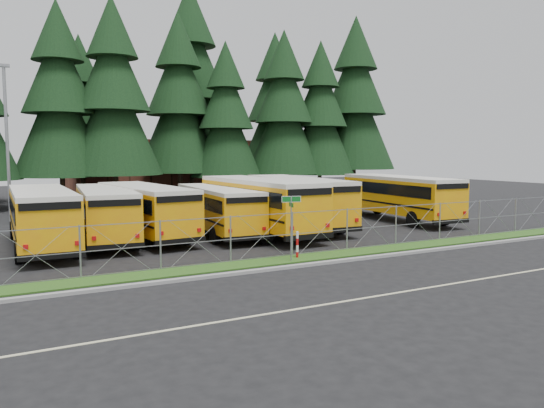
{
  "coord_description": "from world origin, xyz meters",
  "views": [
    {
      "loc": [
        -12.86,
        -21.14,
        4.65
      ],
      "look_at": [
        0.66,
        4.0,
        1.84
      ],
      "focal_mm": 35.0,
      "sensor_mm": 36.0,
      "label": 1
    }
  ],
  "objects_px": {
    "street_sign": "(291,214)",
    "bus_3": "(143,212)",
    "bus_4": "(216,211)",
    "bus_6": "(294,203)",
    "light_standard": "(7,138)",
    "bus_east": "(396,198)",
    "bus_2": "(105,215)",
    "bus_1": "(41,219)",
    "bus_5": "(256,206)",
    "striped_bollard": "(297,245)"
  },
  "relations": [
    {
      "from": "bus_5",
      "to": "striped_bollard",
      "type": "relative_size",
      "value": 9.99
    },
    {
      "from": "bus_3",
      "to": "bus_6",
      "type": "distance_m",
      "value": 9.25
    },
    {
      "from": "bus_5",
      "to": "light_standard",
      "type": "relative_size",
      "value": 1.18
    },
    {
      "from": "bus_3",
      "to": "bus_east",
      "type": "distance_m",
      "value": 17.06
    },
    {
      "from": "bus_4",
      "to": "bus_5",
      "type": "bearing_deg",
      "value": -14.89
    },
    {
      "from": "bus_2",
      "to": "bus_4",
      "type": "relative_size",
      "value": 1.04
    },
    {
      "from": "bus_east",
      "to": "street_sign",
      "type": "bearing_deg",
      "value": -143.3
    },
    {
      "from": "light_standard",
      "to": "street_sign",
      "type": "bearing_deg",
      "value": -62.01
    },
    {
      "from": "street_sign",
      "to": "light_standard",
      "type": "relative_size",
      "value": 0.28
    },
    {
      "from": "bus_6",
      "to": "striped_bollard",
      "type": "height_order",
      "value": "bus_6"
    },
    {
      "from": "bus_6",
      "to": "bus_3",
      "type": "bearing_deg",
      "value": -178.37
    },
    {
      "from": "bus_5",
      "to": "light_standard",
      "type": "height_order",
      "value": "light_standard"
    },
    {
      "from": "bus_4",
      "to": "bus_3",
      "type": "bearing_deg",
      "value": 172.01
    },
    {
      "from": "bus_4",
      "to": "light_standard",
      "type": "xyz_separation_m",
      "value": [
        -10.03,
        10.33,
        4.16
      ]
    },
    {
      "from": "bus_6",
      "to": "street_sign",
      "type": "xyz_separation_m",
      "value": [
        -5.38,
        -8.79,
        0.49
      ]
    },
    {
      "from": "bus_1",
      "to": "bus_east",
      "type": "height_order",
      "value": "bus_east"
    },
    {
      "from": "light_standard",
      "to": "bus_east",
      "type": "bearing_deg",
      "value": -24.02
    },
    {
      "from": "bus_east",
      "to": "bus_1",
      "type": "bearing_deg",
      "value": -175.57
    },
    {
      "from": "bus_1",
      "to": "bus_5",
      "type": "relative_size",
      "value": 0.92
    },
    {
      "from": "bus_1",
      "to": "striped_bollard",
      "type": "distance_m",
      "value": 12.4
    },
    {
      "from": "bus_5",
      "to": "bus_east",
      "type": "xyz_separation_m",
      "value": [
        10.98,
        0.74,
        -0.06
      ]
    },
    {
      "from": "bus_5",
      "to": "bus_6",
      "type": "bearing_deg",
      "value": 17.22
    },
    {
      "from": "bus_2",
      "to": "bus_east",
      "type": "height_order",
      "value": "bus_east"
    },
    {
      "from": "bus_3",
      "to": "bus_east",
      "type": "height_order",
      "value": "bus_east"
    },
    {
      "from": "street_sign",
      "to": "bus_3",
      "type": "bearing_deg",
      "value": 112.65
    },
    {
      "from": "bus_2",
      "to": "bus_1",
      "type": "bearing_deg",
      "value": -159.46
    },
    {
      "from": "light_standard",
      "to": "bus_1",
      "type": "bearing_deg",
      "value": -84.68
    },
    {
      "from": "bus_3",
      "to": "bus_1",
      "type": "bearing_deg",
      "value": -174.3
    },
    {
      "from": "bus_1",
      "to": "bus_east",
      "type": "relative_size",
      "value": 0.96
    },
    {
      "from": "bus_5",
      "to": "bus_east",
      "type": "bearing_deg",
      "value": 2.43
    },
    {
      "from": "bus_2",
      "to": "striped_bollard",
      "type": "distance_m",
      "value": 10.82
    },
    {
      "from": "bus_1",
      "to": "bus_4",
      "type": "distance_m",
      "value": 9.06
    },
    {
      "from": "bus_6",
      "to": "bus_east",
      "type": "distance_m",
      "value": 7.8
    },
    {
      "from": "bus_6",
      "to": "street_sign",
      "type": "bearing_deg",
      "value": -116.9
    },
    {
      "from": "bus_3",
      "to": "street_sign",
      "type": "bearing_deg",
      "value": -72.33
    },
    {
      "from": "bus_1",
      "to": "bus_east",
      "type": "xyz_separation_m",
      "value": [
        22.17,
        0.16,
        0.06
      ]
    },
    {
      "from": "bus_1",
      "to": "light_standard",
      "type": "height_order",
      "value": "light_standard"
    },
    {
      "from": "bus_4",
      "to": "bus_6",
      "type": "distance_m",
      "value": 5.33
    },
    {
      "from": "bus_2",
      "to": "bus_5",
      "type": "xyz_separation_m",
      "value": [
        8.07,
        -1.41,
        0.18
      ]
    },
    {
      "from": "bus_4",
      "to": "striped_bollard",
      "type": "height_order",
      "value": "bus_4"
    },
    {
      "from": "bus_2",
      "to": "bus_6",
      "type": "bearing_deg",
      "value": 3.95
    },
    {
      "from": "bus_3",
      "to": "striped_bollard",
      "type": "xyz_separation_m",
      "value": [
        4.46,
        -8.78,
        -0.83
      ]
    },
    {
      "from": "bus_4",
      "to": "bus_east",
      "type": "bearing_deg",
      "value": 3.98
    },
    {
      "from": "bus_2",
      "to": "bus_3",
      "type": "height_order",
      "value": "bus_3"
    },
    {
      "from": "bus_4",
      "to": "light_standard",
      "type": "relative_size",
      "value": 1.01
    },
    {
      "from": "bus_3",
      "to": "bus_east",
      "type": "relative_size",
      "value": 0.95
    },
    {
      "from": "bus_1",
      "to": "bus_6",
      "type": "relative_size",
      "value": 0.94
    },
    {
      "from": "bus_4",
      "to": "bus_6",
      "type": "height_order",
      "value": "bus_6"
    },
    {
      "from": "bus_6",
      "to": "light_standard",
      "type": "distance_m",
      "value": 18.73
    },
    {
      "from": "bus_4",
      "to": "light_standard",
      "type": "distance_m",
      "value": 14.99
    }
  ]
}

